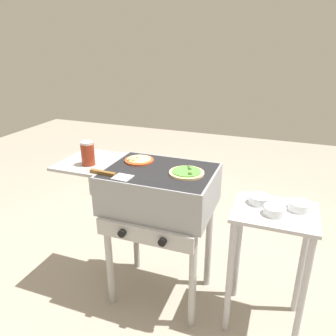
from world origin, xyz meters
The scene contains 10 objects.
ground_plane centered at (0.00, 0.00, 0.00)m, with size 8.00×8.00×0.00m, color gray.
grill centered at (-0.01, 0.00, 0.76)m, with size 0.96×0.53×0.90m.
pizza_cheese centered at (-0.18, 0.09, 0.91)m, with size 0.18×0.18×0.04m.
pizza_veggie centered at (0.16, 0.00, 0.91)m, with size 0.20×0.20×0.03m.
sauce_jar centered at (-0.44, -0.07, 0.97)m, with size 0.08×0.08×0.15m.
spatula centered at (-0.22, -0.18, 0.91)m, with size 0.26×0.10×0.02m.
prep_table centered at (0.66, 0.00, 0.54)m, with size 0.44×0.36×0.76m.
topping_bowl_near centered at (0.78, 0.06, 0.78)m, with size 0.12×0.12×0.04m.
topping_bowl_far centered at (0.66, -0.04, 0.78)m, with size 0.11×0.11×0.04m.
topping_bowl_middle centered at (0.57, 0.06, 0.78)m, with size 0.12×0.12×0.04m.
Camera 1 is at (0.66, -1.63, 1.61)m, focal length 34.93 mm.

